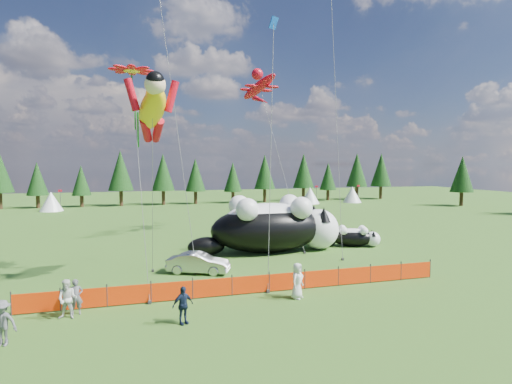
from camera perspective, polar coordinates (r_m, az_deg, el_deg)
ground at (r=24.11m, az=-2.63°, el=-12.17°), size 160.00×160.00×0.00m
safety_fence at (r=21.17m, az=-0.74°, el=-13.05°), size 22.06×0.06×1.10m
tree_line at (r=67.81m, az=-11.34°, el=1.63°), size 90.00×4.00×8.00m
festival_tents at (r=64.84m, az=-1.22°, el=-0.70°), size 50.00×3.20×2.80m
cat_large at (r=30.68m, az=2.70°, el=-4.76°), size 11.88×4.27×4.30m
cat_small at (r=33.78m, az=13.95°, el=-6.21°), size 4.46×2.76×1.67m
car at (r=25.22m, az=-8.23°, el=-10.00°), size 4.05×2.75×1.26m
spectator_a at (r=20.08m, az=-24.31°, el=-13.50°), size 0.64×0.47×1.59m
spectator_b at (r=19.69m, az=-25.33°, el=-13.67°), size 0.92×0.66×1.73m
spectator_c at (r=17.65m, az=-10.41°, el=-15.62°), size 1.05×0.79×1.61m
spectator_d at (r=18.10m, az=-32.57°, el=-15.50°), size 1.22×0.83×1.73m
spectator_e at (r=20.50m, az=5.92°, el=-12.50°), size 1.03×1.01×1.80m
superhero_kite at (r=22.57m, az=-14.63°, el=11.34°), size 4.58×5.44×11.73m
gecko_kite at (r=38.64m, az=0.44°, el=14.77°), size 5.73×12.88×16.51m
flower_kite at (r=24.09m, az=-17.33°, el=15.92°), size 3.31×5.86×12.50m
diamond_kite_c at (r=24.33m, az=2.49°, el=21.05°), size 1.74×3.15×15.47m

